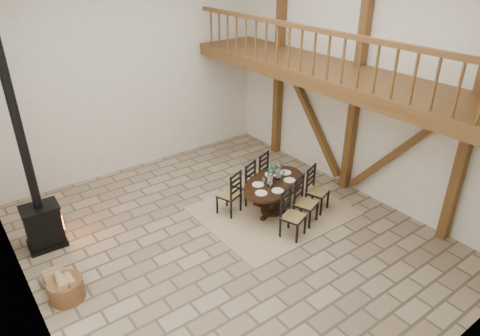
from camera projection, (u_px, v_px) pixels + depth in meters
ground at (229, 237)px, 8.43m from camera, size 8.00×8.00×0.00m
room_shell at (281, 77)px, 7.67m from camera, size 7.02×8.02×5.01m
rug at (273, 211)px, 9.25m from camera, size 3.00×2.50×0.02m
dining_table at (273, 196)px, 9.08m from camera, size 2.12×2.33×1.11m
wood_stove at (36, 195)px, 7.69m from camera, size 0.70×0.55×5.00m
log_basket at (66, 288)px, 6.88m from camera, size 0.55×0.55×0.46m
log_stack at (56, 279)px, 7.20m from camera, size 0.35×0.47×0.23m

